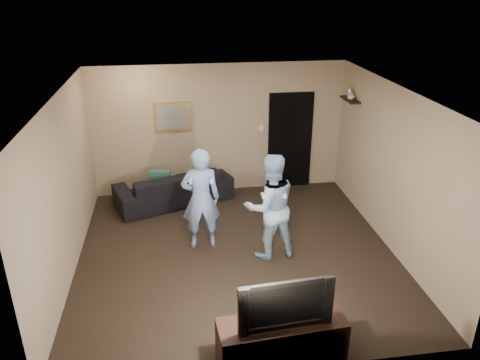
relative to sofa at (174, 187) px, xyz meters
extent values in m
plane|color=black|center=(0.96, -2.02, -0.33)|extent=(5.00, 5.00, 0.00)
cube|color=silver|center=(0.96, -2.02, 2.27)|extent=(5.00, 5.00, 0.04)
cube|color=tan|center=(0.96, 0.48, 0.97)|extent=(5.00, 0.04, 2.60)
cube|color=tan|center=(0.96, -4.52, 0.97)|extent=(5.00, 0.04, 2.60)
cube|color=tan|center=(-1.54, -2.02, 0.97)|extent=(0.04, 5.00, 2.60)
cube|color=tan|center=(3.46, -2.02, 0.97)|extent=(0.04, 5.00, 2.60)
imported|color=black|center=(0.00, 0.00, 0.00)|extent=(2.39, 1.55, 0.65)
cube|color=#194D42|center=(-0.25, 0.00, 0.15)|extent=(0.42, 0.20, 0.41)
cube|color=olive|center=(0.06, 0.45, 1.27)|extent=(0.72, 0.05, 0.57)
cube|color=slate|center=(0.06, 0.42, 1.27)|extent=(0.62, 0.01, 0.47)
cube|color=black|center=(2.41, 0.45, 0.67)|extent=(0.90, 0.06, 2.00)
cube|color=silver|center=(1.81, 0.45, 0.97)|extent=(0.08, 0.02, 0.12)
cube|color=black|center=(3.35, -0.22, 1.66)|extent=(0.20, 0.60, 0.03)
imported|color=silver|center=(3.35, -0.26, 1.75)|extent=(0.17, 0.17, 0.15)
cylinder|color=silver|center=(3.35, -0.16, 1.77)|extent=(0.06, 0.06, 0.18)
cube|color=black|center=(1.16, -4.32, -0.08)|extent=(1.51, 0.58, 0.53)
imported|color=black|center=(1.16, -4.32, 0.50)|extent=(1.09, 0.22, 0.62)
imported|color=#7CA0D8|center=(0.43, -1.70, 0.52)|extent=(0.63, 0.42, 1.70)
cube|color=white|center=(0.27, -1.92, 0.94)|extent=(0.04, 0.14, 0.04)
cube|color=white|center=(0.59, -1.92, 0.92)|extent=(0.05, 0.09, 0.05)
imported|color=#91B8D4|center=(1.47, -2.14, 0.53)|extent=(0.92, 0.76, 1.71)
cube|color=white|center=(1.31, -2.36, 0.84)|extent=(0.04, 0.14, 0.04)
cube|color=white|center=(1.63, -2.36, 0.82)|extent=(0.05, 0.09, 0.05)
camera|label=1|loc=(0.08, -8.41, 3.79)|focal=35.00mm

